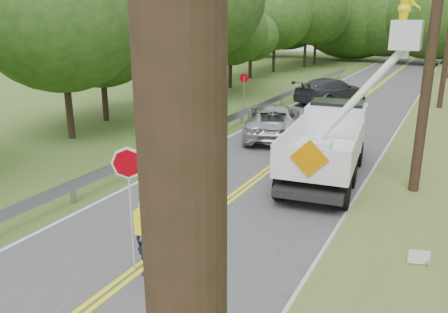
% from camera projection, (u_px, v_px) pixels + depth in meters
% --- Properties ---
extents(road, '(7.20, 96.00, 0.03)m').
position_uv_depth(road, '(305.00, 142.00, 20.43)').
color(road, '#454547').
rests_on(road, ground).
extents(guardrail, '(0.18, 48.00, 0.77)m').
position_uv_depth(guardrail, '(234.00, 118.00, 22.80)').
color(guardrail, '#919298').
rests_on(guardrail, ground).
extents(utility_poles, '(1.60, 43.30, 10.00)m').
position_uv_depth(utility_poles, '(447.00, 20.00, 19.26)').
color(utility_poles, black).
rests_on(utility_poles, ground).
extents(treeline_left, '(9.64, 54.97, 10.44)m').
position_uv_depth(treeline_left, '(240.00, 14.00, 35.46)').
color(treeline_left, '#332319').
rests_on(treeline_left, ground).
extents(treeline_horizon, '(57.45, 14.38, 11.82)m').
position_uv_depth(treeline_horizon, '(430.00, 16.00, 53.66)').
color(treeline_horizon, '#214212').
rests_on(treeline_horizon, ground).
extents(flagger, '(1.10, 0.49, 2.85)m').
position_uv_depth(flagger, '(149.00, 233.00, 9.55)').
color(flagger, '#191E33').
rests_on(flagger, road).
extents(bucket_truck, '(4.08, 6.78, 6.49)m').
position_uv_depth(bucket_truck, '(335.00, 132.00, 16.00)').
color(bucket_truck, black).
rests_on(bucket_truck, road).
extents(suv_silver, '(4.28, 6.03, 1.53)m').
position_uv_depth(suv_silver, '(273.00, 120.00, 21.11)').
color(suv_silver, '#B6B9BD').
rests_on(suv_silver, road).
extents(suv_darkgrey, '(4.29, 6.03, 1.62)m').
position_uv_depth(suv_darkgrey, '(331.00, 91.00, 29.35)').
color(suv_darkgrey, '#323339').
rests_on(suv_darkgrey, road).
extents(stop_sign_permanent, '(0.52, 0.06, 2.44)m').
position_uv_depth(stop_sign_permanent, '(244.00, 89.00, 25.10)').
color(stop_sign_permanent, '#919298').
rests_on(stop_sign_permanent, ground).
extents(yard_sign, '(0.43, 0.18, 0.64)m').
position_uv_depth(yard_sign, '(419.00, 258.00, 9.67)').
color(yard_sign, white).
rests_on(yard_sign, ground).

